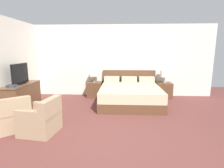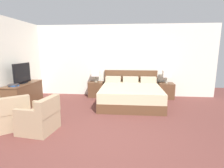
{
  "view_description": "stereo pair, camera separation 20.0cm",
  "coord_description": "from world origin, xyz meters",
  "px_view_note": "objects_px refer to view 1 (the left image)",
  "views": [
    {
      "loc": [
        0.22,
        -3.06,
        1.72
      ],
      "look_at": [
        -0.04,
        1.98,
        0.75
      ],
      "focal_mm": 28.0,
      "sensor_mm": 36.0,
      "label": 1
    },
    {
      "loc": [
        0.42,
        -3.04,
        1.72
      ],
      "look_at": [
        -0.04,
        1.98,
        0.75
      ],
      "focal_mm": 28.0,
      "sensor_mm": 36.0,
      "label": 2
    }
  ],
  "objects_px": {
    "table_lamp_right": "(165,74)",
    "book_red_cover": "(12,86)",
    "book_blue_cover": "(12,85)",
    "armchair_by_window": "(13,117)",
    "bed": "(130,94)",
    "nightstand_right": "(164,90)",
    "table_lamp_left": "(94,73)",
    "nightstand_left": "(95,89)",
    "armchair_companion": "(42,120)",
    "dresser": "(22,96)",
    "tv": "(20,74)"
  },
  "relations": [
    {
      "from": "nightstand_right",
      "to": "armchair_by_window",
      "type": "distance_m",
      "value": 4.88
    },
    {
      "from": "armchair_by_window",
      "to": "armchair_companion",
      "type": "distance_m",
      "value": 0.72
    },
    {
      "from": "nightstand_right",
      "to": "book_blue_cover",
      "type": "relative_size",
      "value": 2.3
    },
    {
      "from": "nightstand_left",
      "to": "armchair_companion",
      "type": "xyz_separation_m",
      "value": [
        -0.68,
        -2.98,
        0.0
      ]
    },
    {
      "from": "dresser",
      "to": "book_red_cover",
      "type": "height_order",
      "value": "book_red_cover"
    },
    {
      "from": "tv",
      "to": "book_blue_cover",
      "type": "xyz_separation_m",
      "value": [
        -0.01,
        -0.44,
        -0.25
      ]
    },
    {
      "from": "dresser",
      "to": "armchair_by_window",
      "type": "distance_m",
      "value": 1.57
    },
    {
      "from": "nightstand_left",
      "to": "tv",
      "type": "height_order",
      "value": "tv"
    },
    {
      "from": "nightstand_left",
      "to": "dresser",
      "type": "distance_m",
      "value": 2.44
    },
    {
      "from": "book_red_cover",
      "to": "tv",
      "type": "bearing_deg",
      "value": 89.78
    },
    {
      "from": "table_lamp_right",
      "to": "tv",
      "type": "relative_size",
      "value": 0.56
    },
    {
      "from": "nightstand_left",
      "to": "bed",
      "type": "bearing_deg",
      "value": -30.02
    },
    {
      "from": "book_red_cover",
      "to": "armchair_companion",
      "type": "height_order",
      "value": "book_red_cover"
    },
    {
      "from": "table_lamp_left",
      "to": "armchair_by_window",
      "type": "bearing_deg",
      "value": -115.93
    },
    {
      "from": "bed",
      "to": "nightstand_left",
      "type": "relative_size",
      "value": 3.76
    },
    {
      "from": "nightstand_right",
      "to": "tv",
      "type": "relative_size",
      "value": 0.69
    },
    {
      "from": "dresser",
      "to": "armchair_companion",
      "type": "distance_m",
      "value": 2.06
    },
    {
      "from": "bed",
      "to": "book_blue_cover",
      "type": "distance_m",
      "value": 3.49
    },
    {
      "from": "dresser",
      "to": "table_lamp_left",
      "type": "bearing_deg",
      "value": 35.09
    },
    {
      "from": "table_lamp_left",
      "to": "dresser",
      "type": "xyz_separation_m",
      "value": [
        -1.99,
        -1.4,
        -0.52
      ]
    },
    {
      "from": "armchair_by_window",
      "to": "dresser",
      "type": "bearing_deg",
      "value": 112.7
    },
    {
      "from": "bed",
      "to": "dresser",
      "type": "xyz_separation_m",
      "value": [
        -3.28,
        -0.65,
        0.07
      ]
    },
    {
      "from": "table_lamp_left",
      "to": "book_blue_cover",
      "type": "xyz_separation_m",
      "value": [
        -2.0,
        -1.83,
        -0.11
      ]
    },
    {
      "from": "dresser",
      "to": "tv",
      "type": "xyz_separation_m",
      "value": [
        0.0,
        0.0,
        0.65
      ]
    },
    {
      "from": "tv",
      "to": "armchair_companion",
      "type": "xyz_separation_m",
      "value": [
        1.31,
        -1.58,
        -0.75
      ]
    },
    {
      "from": "table_lamp_right",
      "to": "tv",
      "type": "height_order",
      "value": "tv"
    },
    {
      "from": "nightstand_left",
      "to": "nightstand_right",
      "type": "bearing_deg",
      "value": 0.0
    },
    {
      "from": "table_lamp_right",
      "to": "nightstand_right",
      "type": "bearing_deg",
      "value": -90.0
    },
    {
      "from": "bed",
      "to": "dresser",
      "type": "distance_m",
      "value": 3.34
    },
    {
      "from": "nightstand_left",
      "to": "book_red_cover",
      "type": "bearing_deg",
      "value": -137.36
    },
    {
      "from": "armchair_companion",
      "to": "dresser",
      "type": "bearing_deg",
      "value": 129.79
    },
    {
      "from": "table_lamp_left",
      "to": "book_blue_cover",
      "type": "relative_size",
      "value": 1.89
    },
    {
      "from": "nightstand_right",
      "to": "table_lamp_left",
      "type": "bearing_deg",
      "value": 179.97
    },
    {
      "from": "table_lamp_right",
      "to": "armchair_by_window",
      "type": "height_order",
      "value": "table_lamp_right"
    },
    {
      "from": "table_lamp_left",
      "to": "table_lamp_right",
      "type": "distance_m",
      "value": 2.57
    },
    {
      "from": "table_lamp_left",
      "to": "nightstand_left",
      "type": "bearing_deg",
      "value": -90.0
    },
    {
      "from": "nightstand_right",
      "to": "table_lamp_left",
      "type": "height_order",
      "value": "table_lamp_left"
    },
    {
      "from": "book_blue_cover",
      "to": "armchair_by_window",
      "type": "bearing_deg",
      "value": -58.88
    },
    {
      "from": "book_red_cover",
      "to": "armchair_companion",
      "type": "xyz_separation_m",
      "value": [
        1.31,
        -1.14,
        -0.47
      ]
    },
    {
      "from": "armchair_companion",
      "to": "book_blue_cover",
      "type": "bearing_deg",
      "value": 139.11
    },
    {
      "from": "bed",
      "to": "book_blue_cover",
      "type": "xyz_separation_m",
      "value": [
        -3.28,
        -1.09,
        0.48
      ]
    },
    {
      "from": "table_lamp_right",
      "to": "tv",
      "type": "xyz_separation_m",
      "value": [
        -4.56,
        -1.39,
        0.14
      ]
    },
    {
      "from": "table_lamp_right",
      "to": "armchair_companion",
      "type": "bearing_deg",
      "value": -137.5
    },
    {
      "from": "tv",
      "to": "armchair_by_window",
      "type": "xyz_separation_m",
      "value": [
        0.6,
        -1.45,
        -0.75
      ]
    },
    {
      "from": "bed",
      "to": "table_lamp_right",
      "type": "distance_m",
      "value": 1.6
    },
    {
      "from": "book_blue_cover",
      "to": "table_lamp_right",
      "type": "bearing_deg",
      "value": 21.87
    },
    {
      "from": "bed",
      "to": "armchair_by_window",
      "type": "height_order",
      "value": "bed"
    },
    {
      "from": "table_lamp_right",
      "to": "book_red_cover",
      "type": "bearing_deg",
      "value": -158.1
    },
    {
      "from": "book_red_cover",
      "to": "armchair_companion",
      "type": "relative_size",
      "value": 0.28
    },
    {
      "from": "nightstand_left",
      "to": "table_lamp_right",
      "type": "xyz_separation_m",
      "value": [
        2.57,
        0.0,
        0.62
      ]
    }
  ]
}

